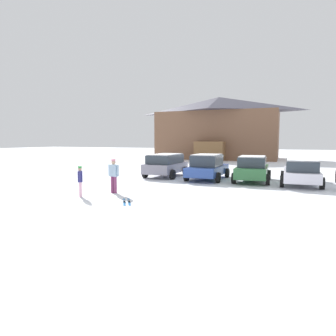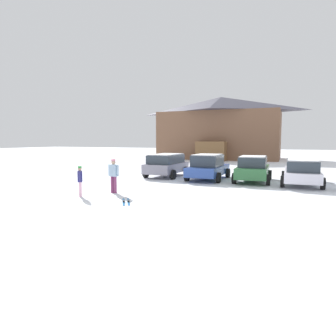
# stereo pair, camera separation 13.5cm
# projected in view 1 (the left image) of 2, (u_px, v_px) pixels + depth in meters

# --- Properties ---
(ground) EXTENTS (160.00, 160.00, 0.00)m
(ground) POSITION_uv_depth(u_px,v_px,m) (97.00, 218.00, 9.96)
(ground) COLOR white
(ski_lodge) EXTENTS (16.77, 11.24, 8.53)m
(ski_lodge) POSITION_uv_depth(u_px,v_px,m) (219.00, 128.00, 41.84)
(ski_lodge) COLOR brown
(ski_lodge) RESTS_ON ground
(parked_grey_wagon) EXTENTS (2.28, 4.03, 1.61)m
(parked_grey_wagon) POSITION_uv_depth(u_px,v_px,m) (166.00, 164.00, 21.18)
(parked_grey_wagon) COLOR gray
(parked_grey_wagon) RESTS_ON ground
(parked_blue_hatchback) EXTENTS (2.28, 4.47, 1.67)m
(parked_blue_hatchback) POSITION_uv_depth(u_px,v_px,m) (208.00, 167.00, 19.62)
(parked_blue_hatchback) COLOR #2D4A9A
(parked_blue_hatchback) RESTS_ON ground
(parked_green_coupe) EXTENTS (2.32, 4.25, 1.61)m
(parked_green_coupe) POSITION_uv_depth(u_px,v_px,m) (252.00, 169.00, 18.56)
(parked_green_coupe) COLOR #2E6738
(parked_green_coupe) RESTS_ON ground
(parked_white_suv) EXTENTS (2.32, 4.81, 1.51)m
(parked_white_suv) POSITION_uv_depth(u_px,v_px,m) (301.00, 170.00, 17.35)
(parked_white_suv) COLOR silver
(parked_white_suv) RESTS_ON ground
(skier_teen_in_navy_coat) EXTENTS (0.37, 0.43, 1.41)m
(skier_teen_in_navy_coat) POSITION_uv_depth(u_px,v_px,m) (80.00, 180.00, 13.60)
(skier_teen_in_navy_coat) COLOR #E7AAC3
(skier_teen_in_navy_coat) RESTS_ON ground
(skier_adult_in_blue_parka) EXTENTS (0.62, 0.28, 1.67)m
(skier_adult_in_blue_parka) POSITION_uv_depth(u_px,v_px,m) (114.00, 174.00, 14.56)
(skier_adult_in_blue_parka) COLOR #7D3661
(skier_adult_in_blue_parka) RESTS_ON ground
(pair_of_skis) EXTENTS (1.01, 1.35, 0.08)m
(pair_of_skis) POSITION_uv_depth(u_px,v_px,m) (127.00, 202.00, 12.48)
(pair_of_skis) COLOR #2269B1
(pair_of_skis) RESTS_ON ground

